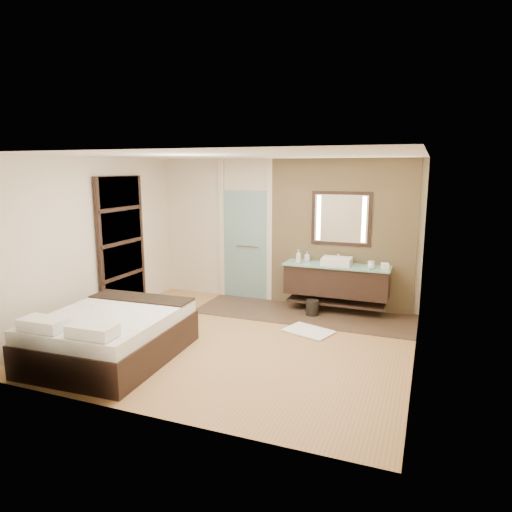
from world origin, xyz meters
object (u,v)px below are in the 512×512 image
at_px(mirror_unit, 341,219).
at_px(waste_bin, 312,308).
at_px(bed, 111,335).
at_px(vanity, 336,280).

xyz_separation_m(mirror_unit, waste_bin, (-0.34, -0.59, -1.51)).
bearing_deg(bed, vanity, 49.19).
distance_m(mirror_unit, waste_bin, 1.66).
distance_m(vanity, mirror_unit, 1.10).
bearing_deg(vanity, waste_bin, -134.04).
bearing_deg(bed, waste_bin, 50.01).
height_order(vanity, mirror_unit, mirror_unit).
relative_size(mirror_unit, waste_bin, 3.86).
bearing_deg(bed, mirror_unit, 51.25).
xyz_separation_m(vanity, bed, (-2.42, -3.08, -0.26)).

